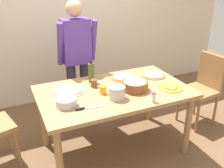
# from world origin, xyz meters

# --- Properties ---
(ground) EXTENTS (8.00, 8.00, 0.00)m
(ground) POSITION_xyz_m (0.00, 0.00, 0.00)
(ground) COLOR brown
(wall_back) EXTENTS (5.60, 0.10, 2.60)m
(wall_back) POSITION_xyz_m (0.00, 1.60, 1.30)
(wall_back) COLOR beige
(wall_back) RESTS_ON ground
(dining_table) EXTENTS (1.60, 0.96, 0.76)m
(dining_table) POSITION_xyz_m (0.00, 0.00, 0.67)
(dining_table) COLOR #A37A4C
(dining_table) RESTS_ON ground
(person_cook) EXTENTS (0.49, 0.25, 1.62)m
(person_cook) POSITION_xyz_m (-0.17, 0.76, 0.94)
(person_cook) COLOR #2D2D38
(person_cook) RESTS_ON ground
(chair_wooden_right) EXTENTS (0.45, 0.45, 0.95)m
(chair_wooden_right) POSITION_xyz_m (1.32, 0.06, 0.54)
(chair_wooden_right) COLOR olive
(chair_wooden_right) RESTS_ON ground
(pizza_raw_on_board) EXTENTS (0.33, 0.33, 0.02)m
(pizza_raw_on_board) POSITION_xyz_m (-0.46, 0.15, 0.77)
(pizza_raw_on_board) COLOR beige
(pizza_raw_on_board) RESTS_ON dining_table
(pizza_cooked_on_tray) EXTENTS (0.29, 0.29, 0.02)m
(pizza_cooked_on_tray) POSITION_xyz_m (0.23, 0.27, 0.77)
(pizza_cooked_on_tray) COLOR #C67A33
(pizza_cooked_on_tray) RESTS_ON dining_table
(pizza_second_cooked) EXTENTS (0.29, 0.29, 0.02)m
(pizza_second_cooked) POSITION_xyz_m (0.61, 0.17, 0.77)
(pizza_second_cooked) COLOR #C67A33
(pizza_second_cooked) RESTS_ON dining_table
(plate_with_slice) EXTENTS (0.26, 0.26, 0.02)m
(plate_with_slice) POSITION_xyz_m (0.58, -0.21, 0.77)
(plate_with_slice) COLOR gold
(plate_with_slice) RESTS_ON dining_table
(popcorn_bowl) EXTENTS (0.28, 0.28, 0.11)m
(popcorn_bowl) POSITION_xyz_m (0.21, -0.08, 0.82)
(popcorn_bowl) COLOR brown
(popcorn_bowl) RESTS_ON dining_table
(mixing_bowl_steel) EXTENTS (0.20, 0.20, 0.08)m
(mixing_bowl_steel) POSITION_xyz_m (-0.55, -0.13, 0.80)
(mixing_bowl_steel) COLOR #B7B7BC
(mixing_bowl_steel) RESTS_ON dining_table
(olive_oil_bottle) EXTENTS (0.07, 0.07, 0.26)m
(olive_oil_bottle) POSITION_xyz_m (-0.14, 0.30, 0.87)
(olive_oil_bottle) COLOR #47561E
(olive_oil_bottle) RESTS_ON dining_table
(steel_pot) EXTENTS (0.17, 0.17, 0.13)m
(steel_pot) POSITION_xyz_m (-0.05, -0.18, 0.83)
(steel_pot) COLOR #B7B7BC
(steel_pot) RESTS_ON dining_table
(cup_orange) EXTENTS (0.07, 0.07, 0.08)m
(cup_orange) POSITION_xyz_m (-0.14, -0.03, 0.80)
(cup_orange) COLOR orange
(cup_orange) RESTS_ON dining_table
(cup_small_brown) EXTENTS (0.07, 0.07, 0.08)m
(cup_small_brown) POSITION_xyz_m (-0.17, 0.17, 0.80)
(cup_small_brown) COLOR brown
(cup_small_brown) RESTS_ON dining_table
(salt_shaker) EXTENTS (0.04, 0.04, 0.11)m
(salt_shaker) POSITION_xyz_m (0.24, -0.40, 0.81)
(salt_shaker) COLOR white
(salt_shaker) RESTS_ON dining_table
(chef_knife) EXTENTS (0.29, 0.05, 0.02)m
(chef_knife) POSITION_xyz_m (-0.40, -0.26, 0.77)
(chef_knife) COLOR silver
(chef_knife) RESTS_ON dining_table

